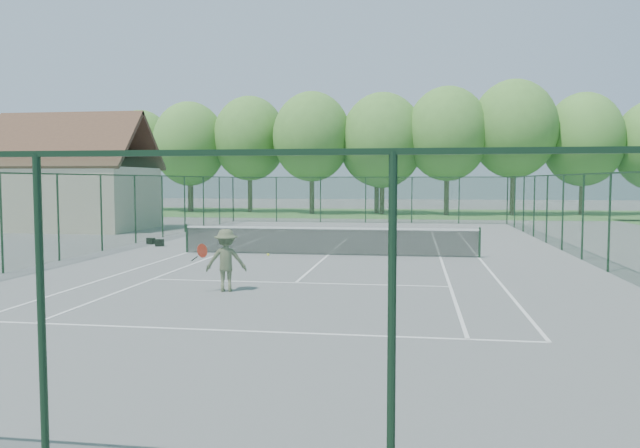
# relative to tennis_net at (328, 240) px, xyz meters

# --- Properties ---
(ground) EXTENTS (140.00, 140.00, 0.00)m
(ground) POSITION_rel_tennis_net_xyz_m (0.00, 0.00, -0.58)
(ground) COLOR slate
(ground) RESTS_ON ground
(grass_far) EXTENTS (80.00, 16.00, 0.01)m
(grass_far) POSITION_rel_tennis_net_xyz_m (0.00, 30.00, -0.57)
(grass_far) COLOR #488339
(grass_far) RESTS_ON ground
(court_lines) EXTENTS (11.05, 23.85, 0.01)m
(court_lines) POSITION_rel_tennis_net_xyz_m (0.00, 0.00, -0.57)
(court_lines) COLOR white
(court_lines) RESTS_ON ground
(tennis_net) EXTENTS (11.08, 0.08, 1.10)m
(tennis_net) POSITION_rel_tennis_net_xyz_m (0.00, 0.00, 0.00)
(tennis_net) COLOR black
(tennis_net) RESTS_ON ground
(fence_enclosure) EXTENTS (18.05, 36.05, 3.02)m
(fence_enclosure) POSITION_rel_tennis_net_xyz_m (0.00, 0.00, 0.98)
(fence_enclosure) COLOR #1B3B22
(fence_enclosure) RESTS_ON ground
(utility_building) EXTENTS (8.60, 6.27, 6.63)m
(utility_building) POSITION_rel_tennis_net_xyz_m (-16.00, 10.00, 2.54)
(utility_building) COLOR beige
(utility_building) RESTS_ON ground
(tree_line_far) EXTENTS (39.40, 6.40, 9.70)m
(tree_line_far) POSITION_rel_tennis_net_xyz_m (0.00, 30.00, 5.42)
(tree_line_far) COLOR #443123
(tree_line_far) RESTS_ON ground
(sports_bag_a) EXTENTS (0.39, 0.31, 0.27)m
(sports_bag_a) POSITION_rel_tennis_net_xyz_m (-8.21, 2.78, -0.44)
(sports_bag_a) COLOR black
(sports_bag_a) RESTS_ON ground
(sports_bag_b) EXTENTS (0.44, 0.37, 0.30)m
(sports_bag_b) POSITION_rel_tennis_net_xyz_m (-7.47, 2.02, -0.43)
(sports_bag_b) COLOR black
(sports_bag_b) RESTS_ON ground
(tennis_player) EXTENTS (1.87, 0.95, 1.56)m
(tennis_player) POSITION_rel_tennis_net_xyz_m (-1.49, -7.91, 0.21)
(tennis_player) COLOR #51553B
(tennis_player) RESTS_ON ground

